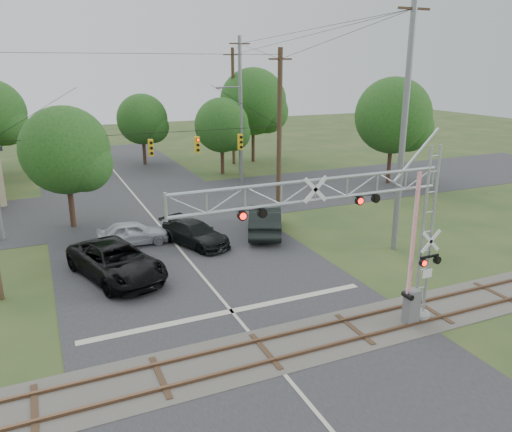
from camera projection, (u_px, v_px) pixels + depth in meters
name	position (u px, v px, depth m)	size (l,w,h in m)	color
ground	(290.00, 382.00, 17.00)	(160.00, 160.00, 0.00)	#28431F
road_main	(200.00, 274.00, 25.73)	(14.00, 90.00, 0.02)	#2A2A2C
road_cross	(143.00, 206.00, 37.96)	(90.00, 12.00, 0.02)	#2A2A2C
railroad_track	(265.00, 351.00, 18.74)	(90.00, 3.20, 0.17)	#4E4B44
crossing_gantry	(362.00, 226.00, 18.56)	(11.14, 0.95, 7.41)	gray
traffic_signal_span	(164.00, 138.00, 33.18)	(19.34, 0.36, 11.50)	gray
pickup_black	(116.00, 261.00, 25.02)	(2.96, 6.42, 1.78)	black
car_dark	(195.00, 233.00, 29.68)	(1.98, 4.88, 1.42)	black
sedan_silver	(133.00, 233.00, 29.77)	(1.70, 4.22, 1.44)	silver
suv_dark	(265.00, 219.00, 31.64)	(1.98, 5.68, 1.87)	black
streetlight	(240.00, 130.00, 43.08)	(2.32, 0.24, 8.71)	gray
utility_poles	(187.00, 123.00, 36.71)	(26.85, 28.16, 13.79)	#3C241B
treeline	(117.00, 117.00, 45.30)	(53.83, 26.48, 10.06)	#3C261B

